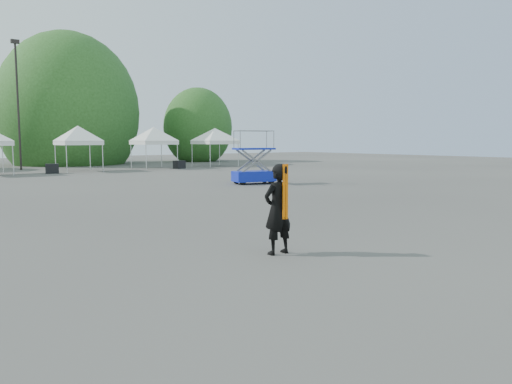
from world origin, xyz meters
TOP-DOWN VIEW (x-y plane):
  - ground at (0.00, 0.00)m, footprint 120.00×120.00m
  - light_pole_east at (3.00, 32.00)m, footprint 0.60×0.25m
  - tree_mid_e at (9.00, 39.00)m, footprint 5.12×5.12m
  - tree_far_e at (22.00, 37.00)m, footprint 3.84×3.84m
  - tent_f at (5.93, 27.48)m, footprint 3.94×3.94m
  - tent_g at (11.97, 27.45)m, footprint 4.15×4.15m
  - tent_h at (17.88, 27.49)m, footprint 4.43×4.43m
  - man at (0.03, -1.77)m, footprint 0.67×0.44m
  - scissor_lift at (9.61, 11.32)m, footprint 2.36×1.59m
  - crate_mid at (3.66, 26.25)m, footprint 1.01×0.88m
  - crate_east at (13.49, 26.08)m, footprint 0.95×0.81m

SIDE VIEW (x-z plane):
  - ground at x=0.00m, z-range 0.00..0.00m
  - crate_east at x=13.49m, z-range 0.00..0.64m
  - crate_mid at x=3.66m, z-range 0.00..0.67m
  - man at x=0.03m, z-range 0.00..1.84m
  - scissor_lift at x=9.61m, z-range 0.01..2.80m
  - tent_f at x=5.93m, z-range 1.12..5.00m
  - tent_g at x=11.97m, z-range 1.12..5.00m
  - tent_h at x=17.88m, z-range 1.12..5.00m
  - tree_far_e at x=22.00m, z-range 0.70..6.55m
  - tree_mid_e at x=9.00m, z-range 0.94..8.74m
  - light_pole_east at x=3.00m, z-range 0.62..10.42m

